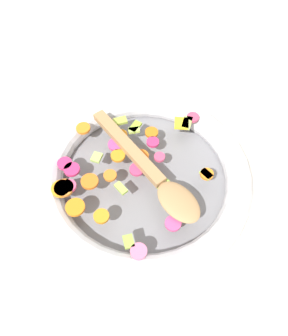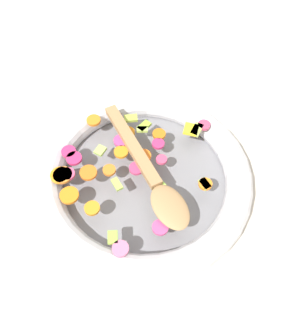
# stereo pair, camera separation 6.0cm
# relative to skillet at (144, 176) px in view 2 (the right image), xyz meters

# --- Properties ---
(ground_plane) EXTENTS (4.00, 4.00, 0.00)m
(ground_plane) POSITION_rel_skillet_xyz_m (0.00, 0.00, -0.02)
(ground_plane) COLOR beige
(skillet) EXTENTS (0.41, 0.41, 0.05)m
(skillet) POSITION_rel_skillet_xyz_m (0.00, 0.00, 0.00)
(skillet) COLOR slate
(skillet) RESTS_ON ground_plane
(chopped_vegetables) EXTENTS (0.30, 0.32, 0.01)m
(chopped_vegetables) POSITION_rel_skillet_xyz_m (0.04, 0.00, 0.03)
(chopped_vegetables) COLOR orange
(chopped_vegetables) RESTS_ON skillet
(wooden_spoon) EXTENTS (0.22, 0.25, 0.01)m
(wooden_spoon) POSITION_rel_skillet_xyz_m (-0.02, 0.02, 0.04)
(wooden_spoon) COLOR #A87F51
(wooden_spoon) RESTS_ON chopped_vegetables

